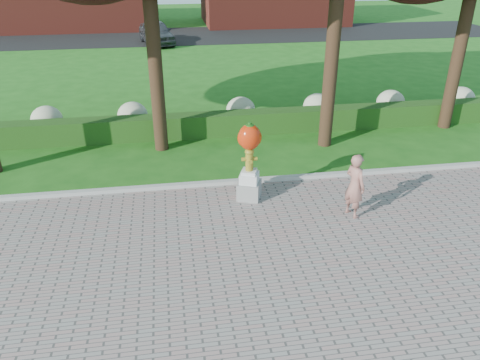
% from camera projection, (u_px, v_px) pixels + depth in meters
% --- Properties ---
extents(ground, '(100.00, 100.00, 0.00)m').
position_uv_depth(ground, '(253.00, 244.00, 10.66)').
color(ground, '#1D5A16').
rests_on(ground, ground).
extents(curb, '(40.00, 0.18, 0.15)m').
position_uv_depth(curb, '(234.00, 182.00, 13.28)').
color(curb, '#ADADA5').
rests_on(curb, ground).
extents(lawn_hedge, '(24.00, 0.70, 0.80)m').
position_uv_depth(lawn_hedge, '(218.00, 124.00, 16.66)').
color(lawn_hedge, '#1F4313').
rests_on(lawn_hedge, ground).
extents(hydrangea_row, '(20.10, 1.10, 0.99)m').
position_uv_depth(hydrangea_row, '(230.00, 111.00, 17.56)').
color(hydrangea_row, '#AEB98E').
rests_on(hydrangea_row, ground).
extents(street, '(50.00, 8.00, 0.02)m').
position_uv_depth(street, '(186.00, 36.00, 35.38)').
color(street, black).
rests_on(street, ground).
extents(hydrant_sculpture, '(0.74, 0.74, 2.13)m').
position_uv_depth(hydrant_sculpture, '(249.00, 159.00, 12.04)').
color(hydrant_sculpture, gray).
rests_on(hydrant_sculpture, walkway).
extents(woman, '(0.59, 0.71, 1.65)m').
position_uv_depth(woman, '(355.00, 186.00, 11.38)').
color(woman, '#A2685D').
rests_on(woman, walkway).
extents(parked_car, '(2.79, 4.80, 1.54)m').
position_uv_depth(parked_car, '(156.00, 32.00, 32.08)').
color(parked_car, '#393C40').
rests_on(parked_car, street).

